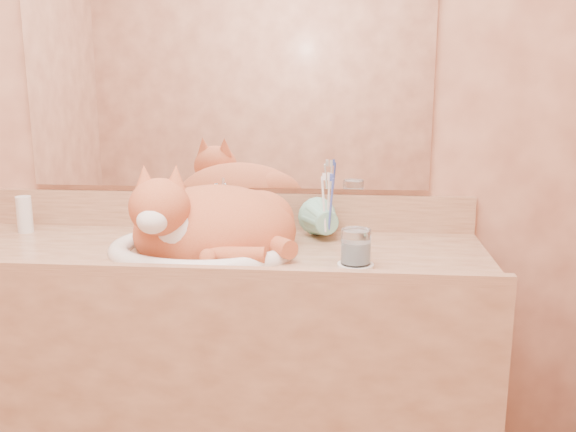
# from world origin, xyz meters

# --- Properties ---
(wall_back) EXTENTS (2.40, 0.02, 2.50)m
(wall_back) POSITION_xyz_m (0.00, 1.00, 1.25)
(wall_back) COLOR #9C5E47
(wall_back) RESTS_ON ground
(vanity_counter) EXTENTS (1.60, 0.55, 0.85)m
(vanity_counter) POSITION_xyz_m (0.00, 0.72, 0.42)
(vanity_counter) COLOR brown
(vanity_counter) RESTS_ON floor
(mirror) EXTENTS (1.30, 0.02, 0.80)m
(mirror) POSITION_xyz_m (0.00, 0.99, 1.39)
(mirror) COLOR white
(mirror) RESTS_ON wall_back
(sink_basin) EXTENTS (0.60, 0.53, 0.17)m
(sink_basin) POSITION_xyz_m (-0.02, 0.70, 0.93)
(sink_basin) COLOR white
(sink_basin) RESTS_ON vanity_counter
(faucet) EXTENTS (0.07, 0.11, 0.15)m
(faucet) POSITION_xyz_m (-0.02, 0.91, 0.93)
(faucet) COLOR white
(faucet) RESTS_ON vanity_counter
(cat) EXTENTS (0.53, 0.46, 0.26)m
(cat) POSITION_xyz_m (-0.01, 0.72, 0.94)
(cat) COLOR #B34C29
(cat) RESTS_ON sink_basin
(soap_dispenser) EXTENTS (0.10, 0.10, 0.16)m
(soap_dispenser) POSITION_xyz_m (0.08, 0.83, 0.93)
(soap_dispenser) COLOR #78C1A4
(soap_dispenser) RESTS_ON vanity_counter
(toothbrush_cup) EXTENTS (0.16, 0.16, 0.11)m
(toothbrush_cup) POSITION_xyz_m (0.33, 0.83, 0.91)
(toothbrush_cup) COLOR #78C1A4
(toothbrush_cup) RESTS_ON vanity_counter
(toothbrushes) EXTENTS (0.04, 0.04, 0.22)m
(toothbrushes) POSITION_xyz_m (0.33, 0.83, 0.98)
(toothbrushes) COLOR white
(toothbrushes) RESTS_ON toothbrush_cup
(saucer) EXTENTS (0.10, 0.10, 0.01)m
(saucer) POSITION_xyz_m (0.42, 0.59, 0.85)
(saucer) COLOR white
(saucer) RESTS_ON vanity_counter
(water_glass) EXTENTS (0.08, 0.08, 0.09)m
(water_glass) POSITION_xyz_m (0.42, 0.59, 0.91)
(water_glass) COLOR silver
(water_glass) RESTS_ON saucer
(lotion_bottle) EXTENTS (0.05, 0.05, 0.12)m
(lotion_bottle) POSITION_xyz_m (-0.65, 0.88, 0.91)
(lotion_bottle) COLOR white
(lotion_bottle) RESTS_ON vanity_counter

